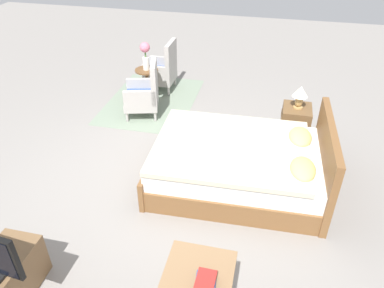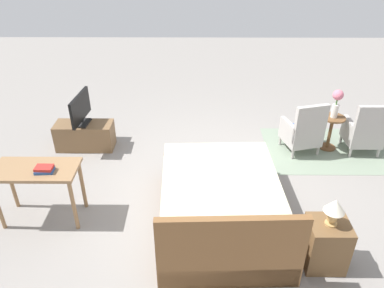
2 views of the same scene
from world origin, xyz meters
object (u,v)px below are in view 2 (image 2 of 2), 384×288
object	(u,v)px
armchair_by_window_right	(303,132)
tv_stand	(85,136)
table_lamp	(335,209)
armchair_by_window_left	(364,132)
flower_vase	(337,101)
side_table	(331,129)
nightstand	(325,244)
tv_flatscreen	(80,109)
book_stack	(44,169)
vanity_desk	(37,176)
bed	(221,205)

from	to	relation	value
armchair_by_window_right	tv_stand	world-z (taller)	armchair_by_window_right
table_lamp	armchair_by_window_right	bearing A→B (deg)	-97.94
armchair_by_window_left	flower_vase	xyz separation A→B (m)	(0.51, -0.12, 0.50)
armchair_by_window_right	side_table	world-z (taller)	armchair_by_window_right
nightstand	armchair_by_window_right	bearing A→B (deg)	-97.94
tv_flatscreen	book_stack	bearing A→B (deg)	91.92
side_table	book_stack	bearing A→B (deg)	24.26
armchair_by_window_right	book_stack	world-z (taller)	armchair_by_window_right
flower_vase	tv_stand	distance (m)	4.21
tv_flatscreen	vanity_desk	bearing A→B (deg)	87.11
armchair_by_window_right	flower_vase	xyz separation A→B (m)	(-0.50, -0.12, 0.50)
flower_vase	tv_stand	xyz separation A→B (m)	(4.16, 0.01, -0.66)
side_table	tv_flatscreen	world-z (taller)	tv_flatscreen
side_table	nightstand	distance (m)	2.67
side_table	table_lamp	world-z (taller)	table_lamp
table_lamp	book_stack	world-z (taller)	table_lamp
armchair_by_window_left	flower_vase	distance (m)	0.73
nightstand	tv_flatscreen	world-z (taller)	tv_flatscreen
table_lamp	nightstand	bearing A→B (deg)	-90.00
side_table	flower_vase	bearing A→B (deg)	14.04
bed	armchair_by_window_left	xyz separation A→B (m)	(-2.47, -1.76, 0.08)
side_table	tv_flatscreen	distance (m)	4.17
table_lamp	tv_stand	xyz separation A→B (m)	(3.32, -2.53, -0.58)
armchair_by_window_right	flower_vase	size ratio (longest dim) A/B	1.93
armchair_by_window_right	vanity_desk	world-z (taller)	armchair_by_window_right
tv_stand	book_stack	bearing A→B (deg)	91.85
tv_stand	nightstand	bearing A→B (deg)	142.75
table_lamp	vanity_desk	bearing A→B (deg)	-12.59
flower_vase	tv_flatscreen	size ratio (longest dim) A/B	0.63
flower_vase	armchair_by_window_right	bearing A→B (deg)	13.74
table_lamp	tv_stand	size ratio (longest dim) A/B	0.34
flower_vase	book_stack	size ratio (longest dim) A/B	2.08
armchair_by_window_left	table_lamp	bearing A→B (deg)	60.79
armchair_by_window_left	tv_flatscreen	distance (m)	4.69
bed	side_table	world-z (taller)	bed
flower_vase	nightstand	xyz separation A→B (m)	(0.84, 2.54, -0.59)
nightstand	flower_vase	bearing A→B (deg)	-108.23
nightstand	vanity_desk	bearing A→B (deg)	-12.58
vanity_desk	book_stack	size ratio (longest dim) A/B	4.53
armchair_by_window_left	nightstand	distance (m)	2.77
table_lamp	tv_stand	bearing A→B (deg)	-37.26
flower_vase	nightstand	distance (m)	2.73
bed	table_lamp	world-z (taller)	bed
armchair_by_window_right	nightstand	world-z (taller)	armchair_by_window_right
flower_vase	side_table	bearing A→B (deg)	-165.96
table_lamp	vanity_desk	size ratio (longest dim) A/B	0.32
armchair_by_window_right	book_stack	bearing A→B (deg)	25.61
bed	tv_flatscreen	xyz separation A→B (m)	(2.20, -1.87, 0.43)
flower_vase	table_lamp	distance (m)	2.67
table_lamp	flower_vase	bearing A→B (deg)	-108.23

